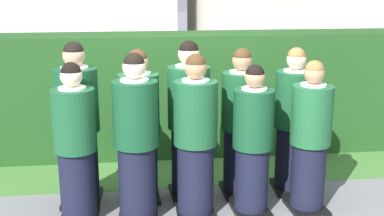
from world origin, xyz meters
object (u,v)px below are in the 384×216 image
Objects in this scene: student_rear_row_0 at (78,128)px; student_front_row_3 at (253,145)px; student_rear_row_4 at (293,124)px; student_front_row_0 at (76,148)px; student_rear_row_1 at (140,130)px; student_front_row_1 at (136,143)px; student_rear_row_3 at (241,126)px; student_front_row_2 at (196,141)px; student_rear_row_2 at (189,125)px; student_front_row_4 at (310,141)px.

student_front_row_3 is at bearing -15.41° from student_rear_row_0.
student_front_row_0 is at bearing -168.77° from student_rear_row_4.
student_rear_row_4 is at bearing 1.09° from student_rear_row_1.
student_rear_row_4 is (1.71, 0.50, -0.02)m from student_front_row_1.
student_rear_row_1 is 1.67m from student_rear_row_4.
student_front_row_3 is 0.49m from student_rear_row_3.
student_front_row_0 is 0.98× the size of student_rear_row_4.
student_rear_row_0 is 1.71m from student_rear_row_3.
student_rear_row_3 is at bearing 40.69° from student_front_row_2.
student_front_row_0 is 0.96× the size of student_front_row_2.
student_rear_row_2 is (-0.01, 0.45, 0.03)m from student_front_row_2.
student_front_row_2 is 0.96× the size of student_rear_row_2.
student_front_row_1 is 0.57m from student_front_row_2.
student_front_row_3 is 0.89× the size of student_rear_row_0.
student_rear_row_3 is (1.70, 0.44, 0.02)m from student_front_row_0.
student_rear_row_3 is at bearing 0.42° from student_rear_row_0.
student_rear_row_1 is at bearing 34.43° from student_front_row_0.
student_front_row_2 is 0.72m from student_rear_row_3.
student_rear_row_4 is (1.15, 0.03, -0.05)m from student_rear_row_2.
student_rear_row_2 reaches higher than student_rear_row_3.
student_rear_row_4 is at bearing 11.23° from student_front_row_0.
student_front_row_0 reaches higher than student_front_row_4.
student_front_row_2 reaches higher than student_front_row_4.
student_rear_row_3 reaches higher than student_rear_row_4.
student_rear_row_4 is at bearing 0.63° from student_rear_row_0.
student_rear_row_1 is (-0.53, 0.45, -0.00)m from student_front_row_2.
student_front_row_2 is 0.57m from student_front_row_3.
student_front_row_3 is (1.71, -0.05, -0.02)m from student_front_row_0.
student_front_row_3 is at bearing -38.92° from student_rear_row_2.
student_rear_row_2 is at bearing -177.83° from student_rear_row_3.
student_front_row_1 is at bearing -4.52° from student_front_row_0.
student_rear_row_2 is (1.13, 0.42, 0.06)m from student_front_row_0.
student_rear_row_2 reaches higher than student_front_row_1.
student_rear_row_1 is 1.08m from student_rear_row_3.
student_front_row_2 is 1.05× the size of student_front_row_4.
student_rear_row_0 is 1.00× the size of student_rear_row_2.
student_front_row_1 is at bearing -156.52° from student_rear_row_3.
student_rear_row_1 is 1.01× the size of student_rear_row_4.
student_front_row_3 is at bearing -0.15° from student_front_row_1.
student_front_row_4 reaches higher than student_front_row_3.
student_rear_row_4 is (2.30, 0.03, -0.05)m from student_rear_row_0.
student_rear_row_2 reaches higher than student_front_row_3.
student_front_row_2 reaches higher than student_rear_row_1.
student_front_row_4 is at bearing -88.19° from student_rear_row_4.
student_rear_row_2 is at bearing -178.30° from student_rear_row_4.
student_front_row_4 is at bearing -11.62° from student_rear_row_0.
student_rear_row_4 reaches higher than student_front_row_3.
student_front_row_2 is at bearing 179.10° from student_front_row_4.
student_front_row_2 is (0.57, 0.02, -0.01)m from student_front_row_1.
student_front_row_0 is 1.15m from student_front_row_2.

